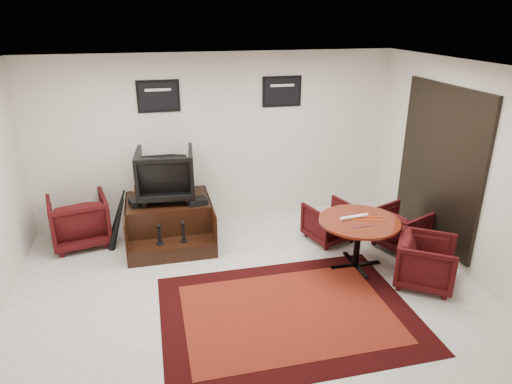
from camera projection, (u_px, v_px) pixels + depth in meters
ground at (250, 295)px, 5.81m from camera, size 6.00×6.00×0.00m
room_shell at (281, 156)px, 5.36m from camera, size 6.02×5.02×2.81m
area_rug at (288, 313)px, 5.46m from camera, size 2.99×2.24×0.01m
shine_podium at (170, 222)px, 7.13m from camera, size 1.29×1.32×0.66m
shine_chair at (165, 171)px, 6.97m from camera, size 0.91×0.86×0.88m
shoes_pair at (137, 202)px, 6.84m from camera, size 0.28×0.32×0.10m
polish_kit at (198, 201)px, 6.87m from camera, size 0.31×0.24×0.10m
umbrella_black at (117, 224)px, 6.80m from camera, size 0.31×0.12×0.84m
umbrella_hooked at (117, 217)px, 6.90m from camera, size 0.35×0.13×0.94m
armchair_side at (79, 218)px, 6.98m from camera, size 0.97×0.93×0.85m
meeting_table at (359, 226)px, 6.25m from camera, size 1.10×1.10×0.72m
table_chair_back at (329, 220)px, 7.14m from camera, size 0.80×0.77×0.67m
table_chair_window at (401, 226)px, 6.91m from camera, size 0.83×0.86×0.69m
table_chair_corner at (426, 260)px, 5.93m from camera, size 0.95×0.96×0.73m
paper_roll at (354, 217)px, 6.26m from camera, size 0.42×0.10×0.05m
table_clutter at (366, 220)px, 6.20m from camera, size 0.57×0.34×0.01m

